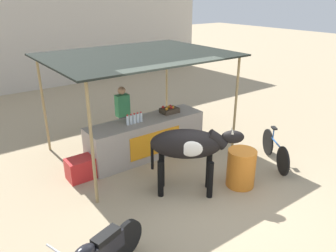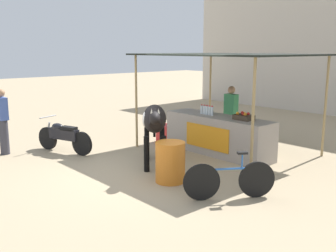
% 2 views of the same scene
% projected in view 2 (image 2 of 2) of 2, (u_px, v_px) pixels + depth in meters
% --- Properties ---
extents(ground_plane, '(60.00, 60.00, 0.00)m').
position_uv_depth(ground_plane, '(150.00, 170.00, 8.58)').
color(ground_plane, tan).
extents(stall_counter, '(3.00, 0.82, 0.96)m').
position_uv_depth(stall_counter, '(218.00, 135.00, 9.91)').
color(stall_counter, '#9E9389').
rests_on(stall_counter, ground).
extents(stall_awning, '(4.20, 3.20, 2.50)m').
position_uv_depth(stall_awning, '(228.00, 58.00, 9.74)').
color(stall_awning, black).
rests_on(stall_awning, ground).
extents(water_bottle_row, '(0.43, 0.07, 0.25)m').
position_uv_depth(water_bottle_row, '(207.00, 110.00, 10.03)').
color(water_bottle_row, silver).
rests_on(water_bottle_row, stall_counter).
extents(fruit_crate, '(0.44, 0.32, 0.18)m').
position_uv_depth(fruit_crate, '(244.00, 117.00, 9.29)').
color(fruit_crate, '#3F3326').
rests_on(fruit_crate, stall_counter).
extents(vendor_behind_counter, '(0.34, 0.22, 1.65)m').
position_uv_depth(vendor_behind_counter, '(231.00, 116.00, 10.49)').
color(vendor_behind_counter, '#383842').
rests_on(vendor_behind_counter, ground).
extents(cooler_box, '(0.60, 0.44, 0.48)m').
position_uv_depth(cooler_box, '(168.00, 134.00, 11.21)').
color(cooler_box, red).
rests_on(cooler_box, ground).
extents(water_barrel, '(0.59, 0.59, 0.81)m').
position_uv_depth(water_barrel, '(170.00, 162.00, 7.79)').
color(water_barrel, orange).
rests_on(water_barrel, ground).
extents(cow, '(1.65, 1.42, 1.44)m').
position_uv_depth(cow, '(154.00, 121.00, 8.74)').
color(cow, black).
rests_on(cow, ground).
extents(motorcycle_parked, '(1.74, 0.75, 0.90)m').
position_uv_depth(motorcycle_parked, '(64.00, 136.00, 10.03)').
color(motorcycle_parked, black).
rests_on(motorcycle_parked, ground).
extents(bicycle_leaning, '(0.94, 1.41, 0.85)m').
position_uv_depth(bicycle_leaning, '(230.00, 180.00, 6.89)').
color(bicycle_leaning, black).
rests_on(bicycle_leaning, ground).
extents(passerby_on_street, '(0.34, 0.22, 1.65)m').
position_uv_depth(passerby_on_street, '(3.00, 121.00, 9.76)').
color(passerby_on_street, '#383842').
rests_on(passerby_on_street, ground).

